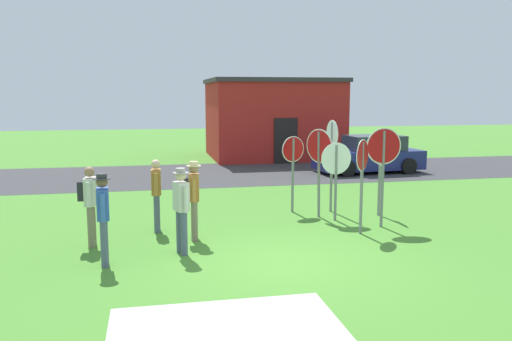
{
  "coord_description": "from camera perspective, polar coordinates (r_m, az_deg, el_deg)",
  "views": [
    {
      "loc": [
        -2.46,
        -9.35,
        3.17
      ],
      "look_at": [
        0.13,
        3.3,
        1.3
      ],
      "focal_mm": 36.94,
      "sensor_mm": 36.0,
      "label": 1
    }
  ],
  "objects": [
    {
      "name": "stop_sign_nearest",
      "position": [
        14.18,
        4.02,
        1.03
      ],
      "size": [
        0.67,
        0.25,
        2.06
      ],
      "color": "slate",
      "rests_on": "ground"
    },
    {
      "name": "person_on_left",
      "position": [
        11.51,
        -17.59,
        -3.11
      ],
      "size": [
        0.36,
        0.57,
        1.69
      ],
      "color": "#7A6B56",
      "rests_on": "ground"
    },
    {
      "name": "concrete_path",
      "position": [
        7.34,
        -2.94,
        -17.34
      ],
      "size": [
        3.2,
        2.4,
        0.01
      ],
      "primitive_type": "cube",
      "color": "#ADAAA3",
      "rests_on": "ground"
    },
    {
      "name": "person_holding_notes",
      "position": [
        11.54,
        -6.83,
        -2.62
      ],
      "size": [
        0.41,
        0.57,
        1.74
      ],
      "color": "#7A6B56",
      "rests_on": "ground"
    },
    {
      "name": "building_background",
      "position": [
        26.89,
        1.74,
        5.7
      ],
      "size": [
        6.39,
        5.67,
        3.94
      ],
      "color": "#B2231E",
      "rests_on": "ground"
    },
    {
      "name": "street_asphalt",
      "position": [
        21.19,
        -4.78,
        -0.38
      ],
      "size": [
        60.0,
        6.4,
        0.01
      ],
      "primitive_type": "cube",
      "color": "#38383A",
      "rests_on": "ground"
    },
    {
      "name": "stop_sign_tallest",
      "position": [
        13.35,
        8.66,
        0.31
      ],
      "size": [
        0.8,
        0.08,
        1.98
      ],
      "color": "slate",
      "rests_on": "ground"
    },
    {
      "name": "stop_sign_low_front",
      "position": [
        12.13,
        11.42,
        0.06
      ],
      "size": [
        0.51,
        0.53,
        2.18
      ],
      "color": "slate",
      "rests_on": "ground"
    },
    {
      "name": "person_in_dark_shirt",
      "position": [
        10.15,
        -16.22,
        -4.54
      ],
      "size": [
        0.32,
        0.57,
        1.74
      ],
      "color": "#4C5670",
      "rests_on": "ground"
    },
    {
      "name": "stop_sign_far_back",
      "position": [
        14.12,
        13.29,
        0.47
      ],
      "size": [
        0.09,
        0.65,
        1.96
      ],
      "color": "slate",
      "rests_on": "ground"
    },
    {
      "name": "stop_sign_rear_left",
      "position": [
        14.31,
        8.23,
        2.27
      ],
      "size": [
        0.08,
        0.74,
        2.49
      ],
      "color": "slate",
      "rests_on": "ground"
    },
    {
      "name": "parked_car_on_street",
      "position": [
        22.08,
        12.2,
        1.6
      ],
      "size": [
        4.41,
        2.23,
        1.51
      ],
      "color": "navy",
      "rests_on": "ground"
    },
    {
      "name": "stop_sign_leaning_right",
      "position": [
        12.86,
        13.62,
        1.26
      ],
      "size": [
        0.88,
        0.07,
        2.4
      ],
      "color": "slate",
      "rests_on": "ground"
    },
    {
      "name": "stop_sign_rear_right",
      "position": [
        13.6,
        6.84,
        1.51
      ],
      "size": [
        0.46,
        0.78,
        2.3
      ],
      "color": "slate",
      "rests_on": "ground"
    },
    {
      "name": "person_with_sunhat",
      "position": [
        12.38,
        -10.74,
        -2.23
      ],
      "size": [
        0.23,
        0.57,
        1.69
      ],
      "color": "#4C5670",
      "rests_on": "ground"
    },
    {
      "name": "person_in_blue",
      "position": [
        10.56,
        -8.09,
        -3.79
      ],
      "size": [
        0.32,
        0.54,
        1.74
      ],
      "color": "#4C5670",
      "rests_on": "ground"
    },
    {
      "name": "ground_plane",
      "position": [
        10.18,
        3.06,
        -9.93
      ],
      "size": [
        80.0,
        80.0,
        0.0
      ],
      "primitive_type": "plane",
      "color": "#47842D"
    }
  ]
}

